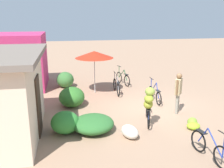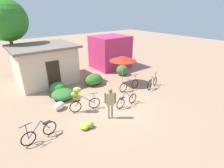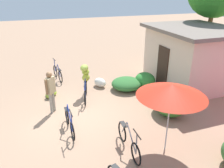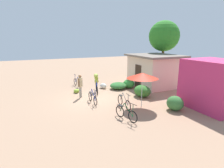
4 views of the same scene
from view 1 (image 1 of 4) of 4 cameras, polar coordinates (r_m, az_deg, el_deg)
name	(u,v)px [view 1 (image 1 of 4)]	position (r m, az deg, el deg)	size (l,w,h in m)	color
ground_plane	(154,108)	(11.04, 9.52, -5.53)	(60.00, 60.00, 0.00)	#9E7A60
shop_pink	(19,61)	(14.74, -20.48, 5.00)	(3.20, 2.80, 2.96)	#C22E63
hedge_bush_front_left	(93,124)	(8.79, -4.34, -9.05)	(1.41, 1.46, 0.56)	#2E692E
hedge_bush_front_right	(65,122)	(8.79, -10.70, -8.62)	(1.04, 0.97, 0.75)	#328532
hedge_bush_mid	(72,97)	(11.19, -9.20, -2.92)	(1.41, 1.13, 0.85)	#326E28
hedge_bush_by_door	(65,80)	(14.15, -10.66, 0.98)	(1.03, 0.95, 0.87)	#397336
market_umbrella	(94,55)	(12.64, -4.09, 6.74)	(1.94, 1.94, 2.18)	beige
bicycle_leftmost	(210,148)	(7.66, 21.46, -13.48)	(1.59, 0.32, 1.02)	black
bicycle_near_pile	(149,102)	(9.06, 8.40, -4.20)	(1.69, 0.63, 1.48)	black
bicycle_center_loaded	(155,94)	(11.79, 9.73, -2.38)	(1.59, 0.15, 1.01)	black
bicycle_by_shop	(116,86)	(12.87, 1.01, -0.57)	(1.73, 0.15, 1.01)	black
bicycle_rightmost	(123,78)	(14.52, 2.51, 1.29)	(1.56, 0.49, 1.01)	black
banana_pile_on_ground	(193,124)	(9.54, 18.02, -8.69)	(0.75, 0.62, 0.32)	#7EA431
produce_sack	(130,132)	(8.37, 4.07, -10.84)	(0.70, 0.44, 0.44)	silver
person_vendor	(178,89)	(10.41, 14.95, -1.12)	(0.47, 0.40, 1.69)	gray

